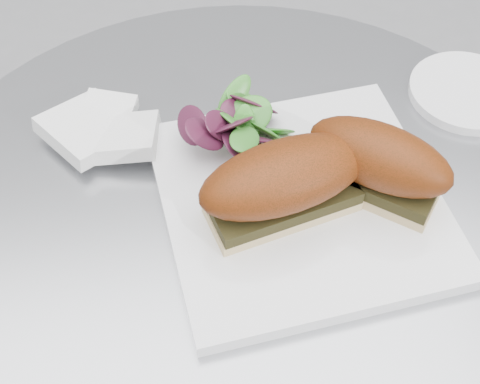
# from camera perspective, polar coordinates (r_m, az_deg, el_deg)

# --- Properties ---
(table) EXTENTS (0.70, 0.70, 0.73)m
(table) POSITION_cam_1_polar(r_m,az_deg,el_deg) (0.86, 0.10, -12.06)
(table) COLOR #A1A3A8
(table) RESTS_ON ground
(plate) EXTENTS (0.30, 0.30, 0.02)m
(plate) POSITION_cam_1_polar(r_m,az_deg,el_deg) (0.66, 5.18, -0.76)
(plate) COLOR white
(plate) RESTS_ON table
(sandwich_left) EXTENTS (0.18, 0.11, 0.08)m
(sandwich_left) POSITION_cam_1_polar(r_m,az_deg,el_deg) (0.61, 3.78, 0.82)
(sandwich_left) COLOR #CBC07E
(sandwich_left) RESTS_ON plate
(sandwich_right) EXTENTS (0.15, 0.14, 0.08)m
(sandwich_right) POSITION_cam_1_polar(r_m,az_deg,el_deg) (0.64, 11.72, 2.46)
(sandwich_right) COLOR #CBC07E
(sandwich_right) RESTS_ON plate
(salad) EXTENTS (0.11, 0.11, 0.05)m
(salad) POSITION_cam_1_polar(r_m,az_deg,el_deg) (0.68, 0.03, 5.74)
(salad) COLOR #449430
(salad) RESTS_ON plate
(napkin) EXTENTS (0.14, 0.14, 0.02)m
(napkin) POSITION_cam_1_polar(r_m,az_deg,el_deg) (0.73, -11.15, 4.58)
(napkin) COLOR white
(napkin) RESTS_ON table
(saucer) EXTENTS (0.13, 0.13, 0.01)m
(saucer) POSITION_cam_1_polar(r_m,az_deg,el_deg) (0.81, 18.78, 8.09)
(saucer) COLOR white
(saucer) RESTS_ON table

